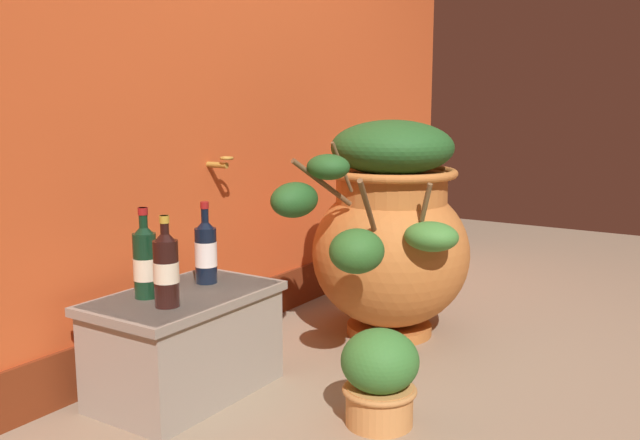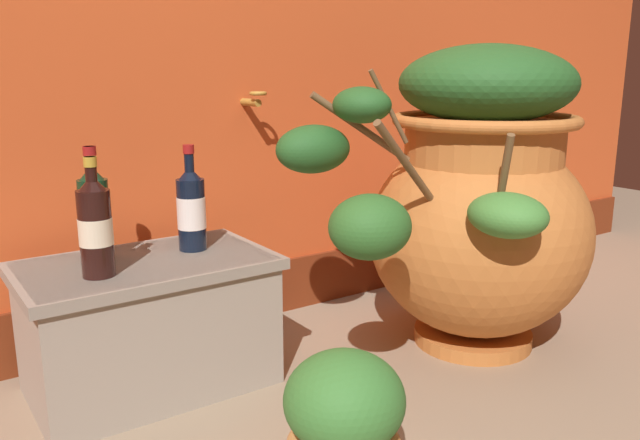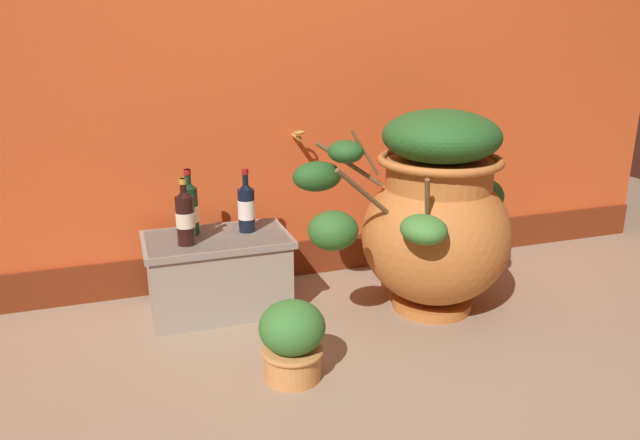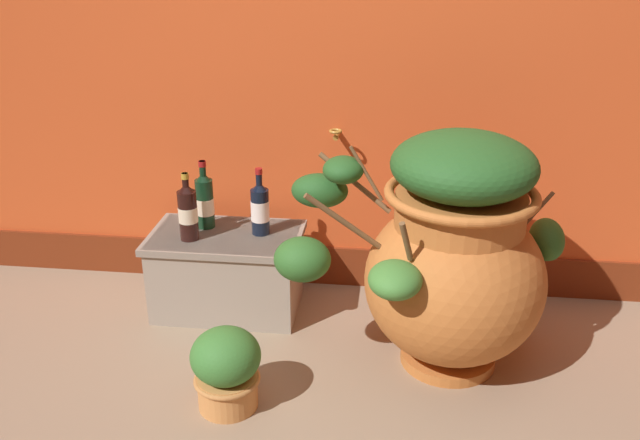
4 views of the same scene
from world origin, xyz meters
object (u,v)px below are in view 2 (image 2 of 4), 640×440
at_px(terracotta_urn, 477,202).
at_px(wine_bottle_right, 95,213).
at_px(wine_bottle_left, 95,225).
at_px(wine_bottle_middle, 191,207).
at_px(potted_shrub, 344,422).

bearing_deg(terracotta_urn, wine_bottle_right, 160.30).
relative_size(wine_bottle_left, wine_bottle_middle, 1.00).
bearing_deg(potted_shrub, terracotta_urn, 25.46).
relative_size(wine_bottle_middle, wine_bottle_right, 0.97).
bearing_deg(wine_bottle_right, potted_shrub, -70.64).
height_order(wine_bottle_left, wine_bottle_right, wine_bottle_right).
bearing_deg(wine_bottle_middle, wine_bottle_right, 170.86).
relative_size(terracotta_urn, potted_shrub, 3.44).
bearing_deg(wine_bottle_right, wine_bottle_left, -105.08).
xyz_separation_m(wine_bottle_middle, potted_shrub, (0.01, -0.71, -0.32)).
xyz_separation_m(wine_bottle_middle, wine_bottle_right, (-0.25, 0.04, 0.01)).
distance_m(wine_bottle_left, wine_bottle_right, 0.14).
bearing_deg(wine_bottle_middle, wine_bottle_left, -162.25).
xyz_separation_m(wine_bottle_left, potted_shrub, (0.30, -0.61, -0.33)).
bearing_deg(potted_shrub, wine_bottle_right, 109.36).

